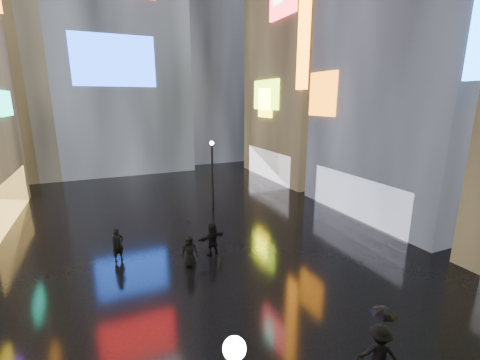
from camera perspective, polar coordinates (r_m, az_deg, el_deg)
ground at (r=21.72m, az=-8.54°, el=-8.14°), size 140.00×140.00×0.00m
building_right_far at (r=36.67m, az=12.76°, el=22.86°), size 10.28×12.00×28.00m
tower_flank_right at (r=48.43m, az=-6.94°, el=24.47°), size 12.00×12.00×34.00m
lamp_far at (r=24.27m, az=-4.93°, el=1.62°), size 0.30×0.30×5.20m
pedestrian_2 at (r=11.44m, az=23.42°, el=-26.42°), size 1.36×1.18×1.83m
pedestrian_4 at (r=16.56m, az=-8.94°, el=-12.41°), size 0.91×0.72×1.62m
pedestrian_5 at (r=17.55m, az=-4.91°, el=-10.44°), size 1.72×0.93×1.77m
pedestrian_6 at (r=18.03m, az=-20.88°, el=-10.72°), size 0.75×0.63×1.74m
umbrella_1 at (r=10.72m, az=24.10°, el=-21.38°), size 0.90×0.90×0.62m
umbrella_2 at (r=16.05m, az=-9.11°, el=-8.47°), size 1.23×1.23×0.83m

